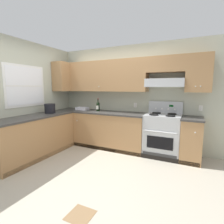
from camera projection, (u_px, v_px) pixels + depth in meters
ground_plane at (83, 167)px, 3.27m from camera, size 7.04×7.04×0.00m
floor_accent_tile at (80, 215)px, 2.04m from camera, size 0.30×0.30×0.01m
wall_back at (130, 89)px, 4.26m from camera, size 4.68×0.57×2.55m
wall_left at (30, 95)px, 3.96m from camera, size 0.47×4.00×2.55m
counter_back_run at (110, 130)px, 4.32m from camera, size 3.60×0.65×0.91m
counter_left_run at (35, 137)px, 3.73m from camera, size 0.63×1.91×0.91m
stove at (162, 135)px, 3.78m from camera, size 0.76×0.62×1.20m
wine_bottle at (98, 106)px, 4.41m from camera, size 0.08×0.09×0.33m
bowl at (82, 109)px, 4.67m from camera, size 0.33×0.21×0.07m
bucket at (50, 108)px, 4.06m from camera, size 0.26×0.26×0.23m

